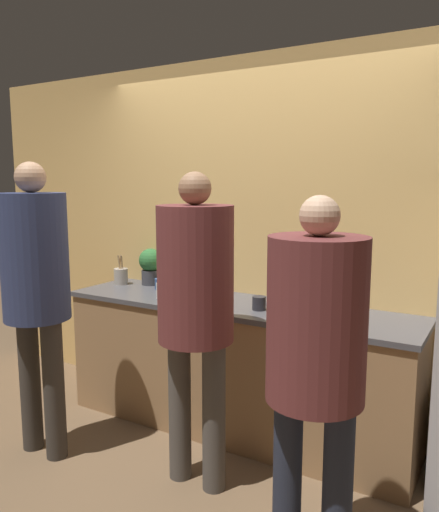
# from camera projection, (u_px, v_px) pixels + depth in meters

# --- Properties ---
(ground_plane) EXTENTS (14.00, 14.00, 0.00)m
(ground_plane) POSITION_uv_depth(u_px,v_px,m) (208.00, 451.00, 3.23)
(ground_plane) COLOR brown
(wall_back) EXTENTS (5.20, 0.06, 2.60)m
(wall_back) POSITION_uv_depth(u_px,v_px,m) (257.00, 241.00, 3.61)
(wall_back) COLOR #E0B266
(wall_back) RESTS_ON ground_plane
(counter) EXTENTS (2.48, 0.66, 0.91)m
(counter) POSITION_uv_depth(u_px,v_px,m) (235.00, 366.00, 3.47)
(counter) COLOR #9E754C
(counter) RESTS_ON ground_plane
(person_left) EXTENTS (0.40, 0.40, 1.84)m
(person_left) POSITION_uv_depth(u_px,v_px,m) (36.00, 279.00, 3.05)
(person_left) COLOR #38332D
(person_left) RESTS_ON ground_plane
(person_center) EXTENTS (0.42, 0.42, 1.78)m
(person_center) POSITION_uv_depth(u_px,v_px,m) (196.00, 296.00, 2.73)
(person_center) COLOR #4C4742
(person_center) RESTS_ON ground_plane
(person_right) EXTENTS (0.42, 0.42, 1.67)m
(person_right) POSITION_uv_depth(u_px,v_px,m) (316.00, 347.00, 2.10)
(person_right) COLOR #232838
(person_right) RESTS_ON ground_plane
(fruit_bowl) EXTENTS (0.32, 0.32, 0.14)m
(fruit_bowl) POSITION_uv_depth(u_px,v_px,m) (188.00, 285.00, 3.75)
(fruit_bowl) COLOR beige
(fruit_bowl) RESTS_ON counter
(utensil_crock) EXTENTS (0.11, 0.11, 0.24)m
(utensil_crock) POSITION_uv_depth(u_px,v_px,m) (121.00, 276.00, 4.00)
(utensil_crock) COLOR #ADA393
(utensil_crock) RESTS_ON counter
(bottle_red) EXTENTS (0.07, 0.07, 0.20)m
(bottle_red) POSITION_uv_depth(u_px,v_px,m) (320.00, 297.00, 3.22)
(bottle_red) COLOR red
(bottle_red) RESTS_ON counter
(bottle_clear) EXTENTS (0.06, 0.06, 0.16)m
(bottle_clear) POSITION_uv_depth(u_px,v_px,m) (161.00, 290.00, 3.52)
(bottle_clear) COLOR silver
(bottle_clear) RESTS_ON counter
(bottle_amber) EXTENTS (0.06, 0.06, 0.24)m
(bottle_amber) POSITION_uv_depth(u_px,v_px,m) (276.00, 297.00, 3.16)
(bottle_amber) COLOR brown
(bottle_amber) RESTS_ON counter
(cup_black) EXTENTS (0.09, 0.09, 0.09)m
(cup_black) POSITION_uv_depth(u_px,v_px,m) (259.00, 303.00, 3.20)
(cup_black) COLOR #28282D
(cup_black) RESTS_ON counter
(cup_blue) EXTENTS (0.07, 0.07, 0.08)m
(cup_blue) POSITION_uv_depth(u_px,v_px,m) (160.00, 284.00, 3.82)
(cup_blue) COLOR #335184
(cup_blue) RESTS_ON counter
(potted_plant) EXTENTS (0.19, 0.19, 0.29)m
(potted_plant) POSITION_uv_depth(u_px,v_px,m) (151.00, 265.00, 3.98)
(potted_plant) COLOR #3D3D42
(potted_plant) RESTS_ON counter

